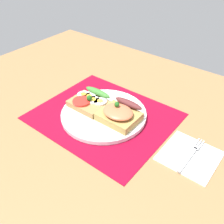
{
  "coord_description": "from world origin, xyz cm",
  "views": [
    {
      "loc": [
        37.59,
        -43.92,
        45.56
      ],
      "look_at": [
        3.0,
        0.0,
        3.01
      ],
      "focal_mm": 40.8,
      "sensor_mm": 36.0,
      "label": 1
    }
  ],
  "objects": [
    {
      "name": "ground_plane",
      "position": [
        0.0,
        0.0,
        -1.6
      ],
      "size": [
        120.0,
        90.0,
        3.2
      ],
      "primitive_type": "cube",
      "color": "#976B42"
    },
    {
      "name": "sandwich_salmon",
      "position": [
        5.43,
        0.06,
        3.48
      ],
      "size": [
        10.52,
        10.14,
        5.47
      ],
      "color": "#A88E4A",
      "rests_on": "plate"
    },
    {
      "name": "plate",
      "position": [
        0.0,
        0.0,
        0.9
      ],
      "size": [
        24.41,
        24.41,
        1.21
      ],
      "primitive_type": "cylinder",
      "color": "white",
      "rests_on": "placemat"
    },
    {
      "name": "sandwich_egg_tomato",
      "position": [
        -5.5,
        0.21,
        2.95
      ],
      "size": [
        10.49,
        9.56,
        3.98
      ],
      "color": "#A67B48",
      "rests_on": "plate"
    },
    {
      "name": "fork",
      "position": [
        26.37,
        1.21,
        0.76
      ],
      "size": [
        1.62,
        13.0,
        0.32
      ],
      "color": "#B7B7BC",
      "rests_on": "napkin"
    },
    {
      "name": "placemat",
      "position": [
        0.0,
        0.0,
        0.15
      ],
      "size": [
        37.83,
        32.02,
        0.3
      ],
      "primitive_type": "cube",
      "color": "maroon",
      "rests_on": "ground_plane"
    },
    {
      "name": "napkin",
      "position": [
        26.13,
        0.81,
        0.3
      ],
      "size": [
        12.86,
        12.65,
        0.6
      ],
      "primitive_type": "cube",
      "color": "white",
      "rests_on": "ground_plane"
    }
  ]
}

